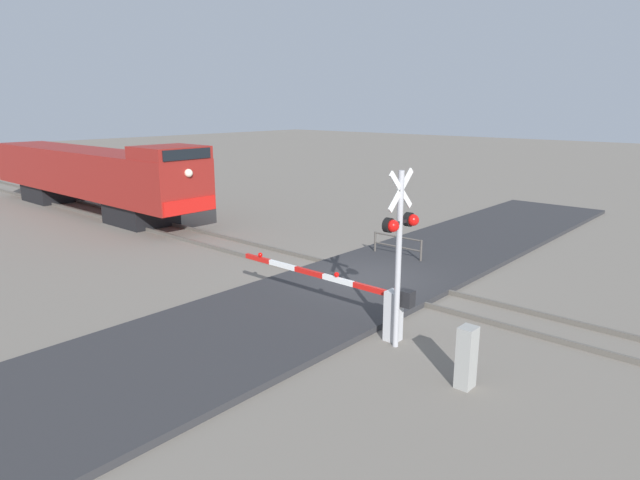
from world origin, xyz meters
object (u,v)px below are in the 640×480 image
at_px(locomotive, 91,174).
at_px(crossing_signal, 400,239).
at_px(utility_cabinet, 466,357).
at_px(guard_railing, 397,244).
at_px(crossing_gate, 369,300).

xyz_separation_m(locomotive, crossing_signal, (-3.51, -22.13, 0.65)).
relative_size(locomotive, utility_cabinet, 13.85).
bearing_deg(crossing_signal, utility_cabinet, -107.91).
xyz_separation_m(locomotive, guard_railing, (2.90, -17.90, -1.45)).
bearing_deg(locomotive, crossing_gate, -98.78).
height_order(crossing_signal, utility_cabinet, crossing_signal).
xyz_separation_m(crossing_signal, crossing_gate, (0.25, 1.01, -1.83)).
bearing_deg(utility_cabinet, guard_railing, 42.00).
bearing_deg(locomotive, crossing_signal, -99.02).
relative_size(locomotive, guard_railing, 8.68).
height_order(crossing_signal, guard_railing, crossing_signal).
bearing_deg(guard_railing, crossing_gate, -152.41).
relative_size(crossing_signal, guard_railing, 2.02).
bearing_deg(guard_railing, utility_cabinet, -138.00).
relative_size(crossing_signal, crossing_gate, 0.72).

